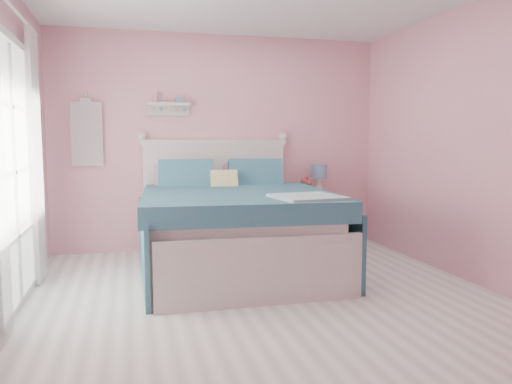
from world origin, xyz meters
name	(u,v)px	position (x,y,z in m)	size (l,w,h in m)	color
floor	(269,303)	(0.00, 0.00, 0.00)	(4.50, 4.50, 0.00)	beige
room_shell	(270,108)	(0.00, 0.00, 1.58)	(4.50, 4.50, 4.50)	pink
bed	(233,229)	(-0.08, 1.10, 0.43)	(1.93, 2.36, 1.34)	silver
nightstand	(313,221)	(1.14, 2.01, 0.32)	(0.44, 0.43, 0.63)	beige
table_lamp	(319,174)	(1.25, 2.09, 0.91)	(0.20, 0.20, 0.39)	white
vase	(306,190)	(1.04, 2.00, 0.72)	(0.16, 0.16, 0.16)	silver
teacup	(316,194)	(1.11, 1.84, 0.68)	(0.11, 0.11, 0.08)	pink
roses	(306,180)	(1.04, 1.99, 0.84)	(0.14, 0.11, 0.12)	#D4485F
wall_shelf	(168,106)	(-0.63, 2.19, 1.73)	(0.50, 0.15, 0.25)	silver
hanging_dress	(87,134)	(-1.55, 2.18, 1.40)	(0.34, 0.03, 0.72)	white
french_door	(13,173)	(-1.97, 0.40, 1.07)	(0.04, 1.32, 2.16)	silver
curtain_far	(36,157)	(-1.92, 1.14, 1.18)	(0.04, 0.40, 2.32)	white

